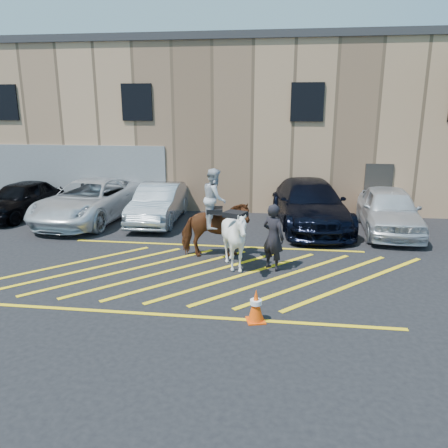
# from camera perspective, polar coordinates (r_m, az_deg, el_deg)

# --- Properties ---
(ground) EXTENTS (90.00, 90.00, 0.00)m
(ground) POSITION_cam_1_polar(r_m,az_deg,el_deg) (12.28, -2.69, -6.02)
(ground) COLOR black
(ground) RESTS_ON ground
(car_black_suv) EXTENTS (2.27, 4.52, 1.48)m
(car_black_suv) POSITION_cam_1_polar(r_m,az_deg,el_deg) (19.92, -24.98, 3.00)
(car_black_suv) COLOR black
(car_black_suv) RESTS_ON ground
(car_white_pickup) EXTENTS (3.25, 6.07, 1.62)m
(car_white_pickup) POSITION_cam_1_polar(r_m,az_deg,el_deg) (18.17, -17.07, 2.95)
(car_white_pickup) COLOR silver
(car_white_pickup) RESTS_ON ground
(car_silver_sedan) EXTENTS (1.69, 4.57, 1.49)m
(car_silver_sedan) POSITION_cam_1_polar(r_m,az_deg,el_deg) (17.38, -8.49, 2.70)
(car_silver_sedan) COLOR #9CA3AA
(car_silver_sedan) RESTS_ON ground
(car_blue_suv) EXTENTS (3.19, 6.18, 1.71)m
(car_blue_suv) POSITION_cam_1_polar(r_m,az_deg,el_deg) (16.85, 11.11, 2.59)
(car_blue_suv) COLOR black
(car_blue_suv) RESTS_ON ground
(car_white_suv) EXTENTS (2.17, 4.88, 1.63)m
(car_white_suv) POSITION_cam_1_polar(r_m,az_deg,el_deg) (16.84, 20.73, 1.73)
(car_white_suv) COLOR silver
(car_white_suv) RESTS_ON ground
(handler) EXTENTS (0.82, 0.76, 1.87)m
(handler) POSITION_cam_1_polar(r_m,az_deg,el_deg) (12.12, 6.46, -1.71)
(handler) COLOR black
(handler) RESTS_ON ground
(warehouse) EXTENTS (32.42, 10.20, 7.30)m
(warehouse) POSITION_cam_1_polar(r_m,az_deg,el_deg) (23.37, 2.45, 13.16)
(warehouse) COLOR tan
(warehouse) RESTS_ON ground
(hatching_zone) EXTENTS (12.60, 5.12, 0.01)m
(hatching_zone) POSITION_cam_1_polar(r_m,az_deg,el_deg) (12.00, -2.94, -6.51)
(hatching_zone) COLOR yellow
(hatching_zone) RESTS_ON ground
(mounted_bay) EXTENTS (2.13, 1.14, 2.70)m
(mounted_bay) POSITION_cam_1_polar(r_m,az_deg,el_deg) (12.96, -1.22, 0.20)
(mounted_bay) COLOR #5B2A15
(mounted_bay) RESTS_ON ground
(saddled_white) EXTENTS (1.95, 2.05, 1.78)m
(saddled_white) POSITION_cam_1_polar(r_m,az_deg,el_deg) (12.05, 1.46, -1.91)
(saddled_white) COLOR white
(saddled_white) RESTS_ON ground
(traffic_cone) EXTENTS (0.47, 0.47, 0.73)m
(traffic_cone) POSITION_cam_1_polar(r_m,az_deg,el_deg) (9.38, 4.19, -10.55)
(traffic_cone) COLOR #F24709
(traffic_cone) RESTS_ON ground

